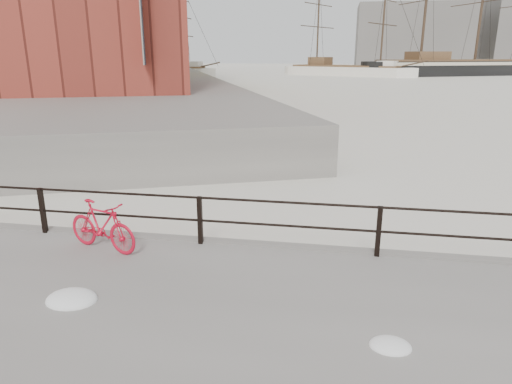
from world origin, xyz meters
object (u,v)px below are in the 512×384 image
at_px(barque_black, 473,75).
at_px(workboat_far, 116,87).
at_px(bicycle, 102,226).
at_px(schooner_left, 162,77).
at_px(workboat_near, 103,99).
at_px(schooner_mid, 346,76).

distance_m(barque_black, workboat_far, 70.22).
relative_size(bicycle, schooner_left, 0.08).
height_order(bicycle, barque_black, barque_black).
xyz_separation_m(barque_black, workboat_near, (-48.20, -60.23, 0.00)).
xyz_separation_m(barque_black, workboat_far, (-54.99, -43.67, 0.00)).
relative_size(schooner_mid, workboat_far, 2.64).
relative_size(barque_black, schooner_left, 2.56).
height_order(bicycle, schooner_mid, schooner_mid).
relative_size(barque_black, schooner_mid, 1.84).
xyz_separation_m(bicycle, workboat_near, (-17.22, 32.48, -0.85)).
height_order(barque_black, schooner_left, barque_black).
bearing_deg(workboat_far, barque_black, 9.90).
height_order(schooner_mid, workboat_near, schooner_mid).
bearing_deg(bicycle, workboat_far, 133.99).
bearing_deg(schooner_left, bicycle, -71.95).
height_order(barque_black, schooner_mid, barque_black).
distance_m(barque_black, schooner_left, 61.38).
height_order(schooner_mid, workboat_far, schooner_mid).
xyz_separation_m(schooner_left, workboat_near, (10.84, -43.43, 0.00)).
relative_size(schooner_mid, workboat_near, 2.52).
bearing_deg(schooner_left, workboat_far, -83.68).
height_order(barque_black, workboat_near, barque_black).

